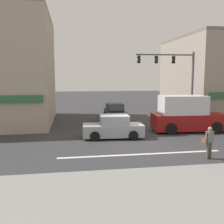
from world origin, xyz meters
TOP-DOWN VIEW (x-y plane):
  - ground_plane at (0.00, 0.00)m, footprint 120.00×120.00m
  - lane_marking_stripe at (0.00, -3.50)m, footprint 9.00×0.24m
  - sidewalk_curb at (0.00, -8.50)m, footprint 40.00×5.00m
  - utility_pole_near_left at (-7.91, 3.35)m, footprint 1.40×0.22m
  - traffic_light_mast at (5.05, 3.85)m, footprint 4.89×0.46m
  - sedan_crossing_leftbound at (-0.87, 0.58)m, footprint 4.20×2.08m
  - sedan_approaching_near at (0.53, 8.15)m, footprint 1.95×4.13m
  - box_truck_parked_curbside at (5.05, 1.84)m, footprint 5.71×2.48m
  - pedestrian_foreground_with_bag at (3.16, -4.83)m, footprint 0.69×0.38m

SIDE VIEW (x-z plane):
  - ground_plane at x=0.00m, z-range 0.00..0.00m
  - lane_marking_stripe at x=0.00m, z-range 0.00..0.01m
  - sidewalk_curb at x=0.00m, z-range 0.00..0.16m
  - sedan_crossing_leftbound at x=-0.87m, z-range -0.08..1.50m
  - sedan_approaching_near at x=0.53m, z-range -0.08..1.50m
  - pedestrian_foreground_with_bag at x=3.16m, z-range 0.12..1.79m
  - box_truck_parked_curbside at x=5.05m, z-range -0.12..2.63m
  - utility_pole_near_left at x=-7.91m, z-range 0.15..7.68m
  - traffic_light_mast at x=5.05m, z-range 1.20..7.40m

